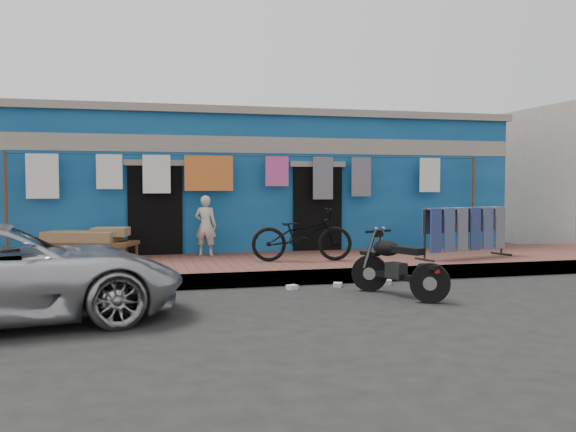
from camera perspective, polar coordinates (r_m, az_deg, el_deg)
The scene contains 13 objects.
ground at distance 8.92m, azimuth 3.20°, elevation -8.05°, with size 80.00×80.00×0.00m, color black.
sidewalk at distance 11.76m, azimuth -1.20°, elevation -4.74°, with size 28.00×3.00×0.25m, color brown.
curb at distance 10.37m, azimuth 0.62°, elevation -5.79°, with size 28.00×0.10×0.25m, color gray.
building at distance 15.57m, azimuth -4.54°, elevation 2.90°, with size 12.20×5.20×3.36m.
clothesline at distance 12.79m, azimuth -4.53°, elevation 3.44°, with size 10.06×0.06×2.10m.
seated_person at distance 12.57m, azimuth -7.72°, elevation -0.88°, with size 0.44×0.30×1.23m, color beige.
bicycle at distance 11.55m, azimuth 1.33°, elevation -1.20°, with size 0.67×1.90×1.23m, color black.
motorcycle at distance 9.40m, azimuth 10.29°, elevation -4.46°, with size 1.10×1.62×0.99m, color black, non-canonical shape.
charpoy at distance 12.39m, azimuth -17.90°, elevation -2.53°, with size 1.95×1.42×0.59m, color brown, non-canonical shape.
jeans_rack at distance 12.59m, azimuth 16.21°, elevation -1.42°, with size 2.19×0.93×1.03m, color black, non-canonical shape.
litter_a at distance 9.96m, azimuth 0.39°, elevation -6.67°, with size 0.16×0.13×0.07m, color silver.
litter_b at distance 10.56m, azimuth 9.31°, elevation -6.13°, with size 0.16×0.12×0.08m, color silver.
litter_c at distance 10.24m, azimuth 4.68°, elevation -6.43°, with size 0.17×0.14×0.07m, color silver.
Camera 1 is at (-2.63, -8.35, 1.71)m, focal length 38.00 mm.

